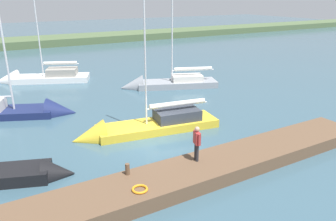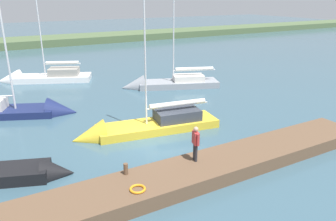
% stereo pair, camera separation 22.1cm
% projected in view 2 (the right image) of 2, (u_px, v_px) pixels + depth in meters
% --- Properties ---
extents(ground_plane, '(200.00, 200.00, 0.00)m').
position_uv_depth(ground_plane, '(154.00, 144.00, 18.73)').
color(ground_plane, '#385666').
extents(far_shoreline, '(180.00, 8.00, 2.40)m').
position_uv_depth(far_shoreline, '(33.00, 45.00, 55.50)').
color(far_shoreline, '#4C603D').
rests_on(far_shoreline, ground_plane).
extents(dock_pier, '(20.84, 2.50, 0.67)m').
position_uv_depth(dock_pier, '(197.00, 172.00, 15.09)').
color(dock_pier, brown).
rests_on(dock_pier, ground_plane).
extents(mooring_post_near, '(0.19, 0.19, 0.51)m').
position_uv_depth(mooring_post_near, '(126.00, 169.00, 14.16)').
color(mooring_post_near, brown).
rests_on(mooring_post_near, dock_pier).
extents(life_ring_buoy, '(0.66, 0.66, 0.10)m').
position_uv_depth(life_ring_buoy, '(138.00, 189.00, 13.07)').
color(life_ring_buoy, orange).
rests_on(life_ring_buoy, dock_pier).
extents(sailboat_near_dock, '(9.11, 5.65, 10.09)m').
position_uv_depth(sailboat_near_dock, '(39.00, 79.00, 32.32)').
color(sailboat_near_dock, white).
rests_on(sailboat_near_dock, ground_plane).
extents(sailboat_mid_channel, '(6.99, 3.85, 7.04)m').
position_uv_depth(sailboat_mid_channel, '(2.00, 177.00, 15.01)').
color(sailboat_mid_channel, black).
rests_on(sailboat_mid_channel, ground_plane).
extents(sailboat_far_right, '(8.39, 5.25, 9.94)m').
position_uv_depth(sailboat_far_right, '(26.00, 113.00, 23.26)').
color(sailboat_far_right, navy).
rests_on(sailboat_far_right, ground_plane).
extents(sailboat_inner_slip, '(9.25, 3.46, 9.93)m').
position_uv_depth(sailboat_inner_slip, '(140.00, 130.00, 20.24)').
color(sailboat_inner_slip, gold).
rests_on(sailboat_inner_slip, ground_plane).
extents(sailboat_far_left, '(9.01, 5.29, 10.25)m').
position_uv_depth(sailboat_far_left, '(163.00, 85.00, 30.20)').
color(sailboat_far_left, gray).
rests_on(sailboat_far_left, ground_plane).
extents(person_on_dock, '(0.33, 0.63, 1.70)m').
position_uv_depth(person_on_dock, '(196.00, 141.00, 15.12)').
color(person_on_dock, '#28282D').
rests_on(person_on_dock, dock_pier).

